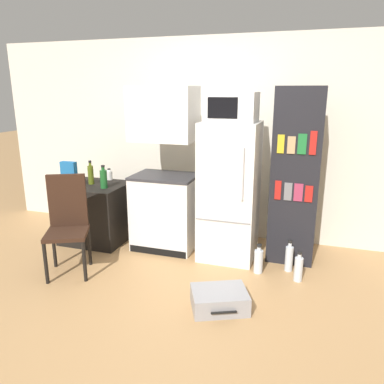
# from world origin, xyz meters

# --- Properties ---
(ground_plane) EXTENTS (24.00, 24.00, 0.00)m
(ground_plane) POSITION_xyz_m (0.00, 0.00, 0.00)
(ground_plane) COLOR tan
(wall_back) EXTENTS (6.40, 0.10, 2.45)m
(wall_back) POSITION_xyz_m (0.20, 2.00, 1.23)
(wall_back) COLOR silver
(wall_back) RESTS_ON ground_plane
(side_table) EXTENTS (0.75, 0.67, 0.72)m
(side_table) POSITION_xyz_m (-1.30, 1.26, 0.36)
(side_table) COLOR black
(side_table) RESTS_ON ground_plane
(kitchen_hutch) EXTENTS (0.73, 0.55, 1.87)m
(kitchen_hutch) POSITION_xyz_m (-0.40, 1.33, 0.85)
(kitchen_hutch) COLOR white
(kitchen_hutch) RESTS_ON ground_plane
(refrigerator) EXTENTS (0.60, 0.61, 1.51)m
(refrigerator) POSITION_xyz_m (0.37, 1.31, 0.75)
(refrigerator) COLOR white
(refrigerator) RESTS_ON ground_plane
(microwave) EXTENTS (0.52, 0.42, 0.30)m
(microwave) POSITION_xyz_m (0.37, 1.31, 1.66)
(microwave) COLOR silver
(microwave) RESTS_ON refrigerator
(bookshelf) EXTENTS (0.49, 0.35, 1.87)m
(bookshelf) POSITION_xyz_m (1.04, 1.43, 0.94)
(bookshelf) COLOR black
(bookshelf) RESTS_ON ground_plane
(bottle_olive_oil) EXTENTS (0.07, 0.07, 0.29)m
(bottle_olive_oil) POSITION_xyz_m (-1.35, 1.28, 0.84)
(bottle_olive_oil) COLOR #566619
(bottle_olive_oil) RESTS_ON side_table
(bottle_green_tall) EXTENTS (0.08, 0.08, 0.27)m
(bottle_green_tall) POSITION_xyz_m (-1.10, 1.16, 0.83)
(bottle_green_tall) COLOR #1E6028
(bottle_green_tall) RESTS_ON side_table
(bottle_milk_white) EXTENTS (0.08, 0.08, 0.15)m
(bottle_milk_white) POSITION_xyz_m (-1.25, 1.55, 0.78)
(bottle_milk_white) COLOR white
(bottle_milk_white) RESTS_ON side_table
(cereal_box) EXTENTS (0.19, 0.07, 0.30)m
(cereal_box) POSITION_xyz_m (-1.52, 1.09, 0.87)
(cereal_box) COLOR #1E66A8
(cereal_box) RESTS_ON side_table
(chair) EXTENTS (0.53, 0.53, 1.01)m
(chair) POSITION_xyz_m (-1.12, 0.46, 0.57)
(chair) COLOR black
(chair) RESTS_ON ground_plane
(suitcase_large_flat) EXTENTS (0.57, 0.51, 0.17)m
(suitcase_large_flat) POSITION_xyz_m (0.54, 0.23, 0.08)
(suitcase_large_flat) COLOR #99999E
(suitcase_large_flat) RESTS_ON ground_plane
(water_bottle_front) EXTENTS (0.08, 0.08, 0.31)m
(water_bottle_front) POSITION_xyz_m (1.16, 0.94, 0.13)
(water_bottle_front) COLOR silver
(water_bottle_front) RESTS_ON ground_plane
(water_bottle_middle) EXTENTS (0.08, 0.08, 0.34)m
(water_bottle_middle) POSITION_xyz_m (1.06, 1.13, 0.14)
(water_bottle_middle) COLOR silver
(water_bottle_middle) RESTS_ON ground_plane
(water_bottle_back) EXTENTS (0.09, 0.09, 0.31)m
(water_bottle_back) POSITION_xyz_m (0.76, 0.99, 0.13)
(water_bottle_back) COLOR silver
(water_bottle_back) RESTS_ON ground_plane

